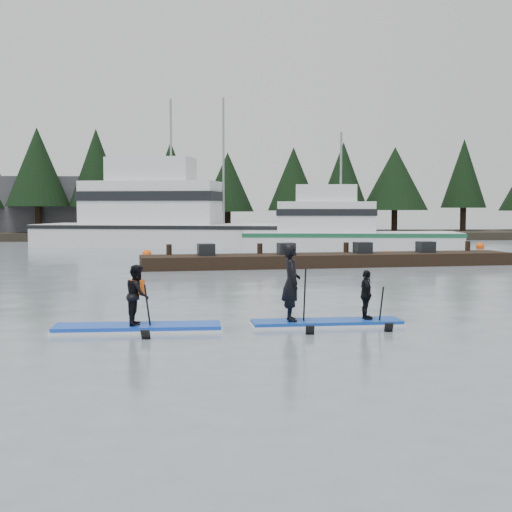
{
  "coord_description": "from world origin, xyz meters",
  "views": [
    {
      "loc": [
        -1.51,
        -15.89,
        2.63
      ],
      "look_at": [
        0.0,
        6.0,
        1.1
      ],
      "focal_mm": 50.0,
      "sensor_mm": 36.0,
      "label": 1
    }
  ],
  "objects": [
    {
      "name": "fishing_boat_medium",
      "position": [
        7.05,
        27.87,
        0.56
      ],
      "size": [
        13.59,
        5.37,
        8.05
      ],
      "rotation": [
        0.0,
        0.0,
        -0.12
      ],
      "color": "silver",
      "rests_on": "ground"
    },
    {
      "name": "floating_dock",
      "position": [
        3.9,
        15.03,
        0.28
      ],
      "size": [
        16.66,
        4.39,
        0.55
      ],
      "primitive_type": "cube",
      "rotation": [
        0.0,
        0.0,
        0.13
      ],
      "color": "black",
      "rests_on": "ground"
    },
    {
      "name": "ground",
      "position": [
        0.0,
        0.0,
        0.0
      ],
      "size": [
        160.0,
        160.0,
        0.0
      ],
      "primitive_type": "plane",
      "color": "slate",
      "rests_on": "ground"
    },
    {
      "name": "waterfront_building",
      "position": [
        -14.0,
        44.0,
        2.5
      ],
      "size": [
        18.0,
        6.0,
        5.0
      ],
      "primitive_type": "cube",
      "color": "#4C4C51",
      "rests_on": "ground"
    },
    {
      "name": "buoy_b",
      "position": [
        -4.63,
        21.28,
        0.0
      ],
      "size": [
        0.5,
        0.5,
        0.5
      ],
      "primitive_type": "sphere",
      "color": "#F24F0C",
      "rests_on": "ground"
    },
    {
      "name": "paddleboard_solo",
      "position": [
        -2.98,
        -0.81,
        0.42
      ],
      "size": [
        3.53,
        1.13,
        1.85
      ],
      "rotation": [
        0.0,
        0.0,
        0.02
      ],
      "color": "blue",
      "rests_on": "ground"
    },
    {
      "name": "paddleboard_duo",
      "position": [
        0.94,
        -0.41,
        0.61
      ],
      "size": [
        3.36,
        1.23,
        2.34
      ],
      "rotation": [
        0.0,
        0.0,
        0.06
      ],
      "color": "#1241AB",
      "rests_on": "ground"
    },
    {
      "name": "far_shore",
      "position": [
        0.0,
        42.0,
        0.3
      ],
      "size": [
        70.0,
        8.0,
        0.6
      ],
      "primitive_type": "cube",
      "color": "#2D281E",
      "rests_on": "ground"
    },
    {
      "name": "buoy_d",
      "position": [
        7.43,
        19.09,
        0.0
      ],
      "size": [
        0.54,
        0.54,
        0.54
      ],
      "primitive_type": "sphere",
      "color": "#F24F0C",
      "rests_on": "ground"
    },
    {
      "name": "fishing_boat_large",
      "position": [
        -3.51,
        31.87,
        0.85
      ],
      "size": [
        20.45,
        9.74,
        10.9
      ],
      "rotation": [
        0.0,
        0.0,
        -0.22
      ],
      "color": "silver",
      "rests_on": "ground"
    },
    {
      "name": "buoy_c",
      "position": [
        15.47,
        27.3,
        0.0
      ],
      "size": [
        0.5,
        0.5,
        0.5
      ],
      "primitive_type": "sphere",
      "color": "#F24F0C",
      "rests_on": "ground"
    },
    {
      "name": "treeline",
      "position": [
        0.0,
        42.0,
        0.0
      ],
      "size": [
        60.0,
        4.0,
        8.0
      ],
      "primitive_type": null,
      "color": "black",
      "rests_on": "ground"
    }
  ]
}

